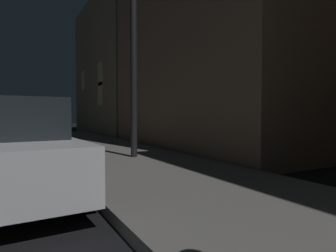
{
  "coord_description": "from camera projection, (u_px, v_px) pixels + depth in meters",
  "views": [
    {
      "loc": [
        3.04,
        -0.84,
        1.21
      ],
      "look_at": [
        4.16,
        1.25,
        1.12
      ],
      "focal_mm": 31.63,
      "sensor_mm": 36.0,
      "label": 1
    }
  ],
  "objects": [
    {
      "name": "car_red",
      "position": [
        4.0,
        131.0,
        9.28
      ],
      "size": [
        2.29,
        4.11,
        1.43
      ],
      "color": "maroon",
      "rests_on": "ground"
    },
    {
      "name": "street_lamp",
      "position": [
        133.0,
        17.0,
        7.26
      ],
      "size": [
        0.44,
        0.44,
        5.17
      ],
      "color": "black",
      "rests_on": "sidewalk"
    },
    {
      "name": "building_far",
      "position": [
        151.0,
        71.0,
        19.25
      ],
      "size": [
        7.77,
        9.26,
        8.06
      ],
      "color": "#998466",
      "rests_on": "ground"
    }
  ]
}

